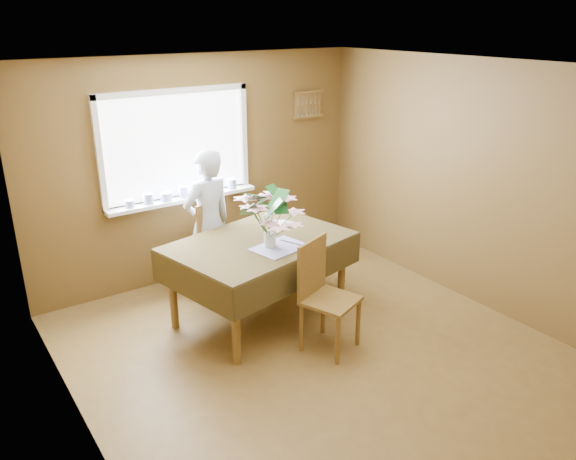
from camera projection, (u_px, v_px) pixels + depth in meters
floor at (323, 357)px, 5.02m from camera, size 4.50×4.50×0.00m
ceiling at (330, 68)px, 4.13m from camera, size 4.50×4.50×0.00m
wall_back at (202, 169)px, 6.31m from camera, size 4.00×0.00×4.00m
wall_left at (76, 291)px, 3.52m from camera, size 0.00×4.50×4.50m
wall_right at (482, 187)px, 5.64m from camera, size 0.00×4.50×4.50m
window_assembly at (179, 166)px, 6.07m from camera, size 1.72×0.20×1.22m
spoon_rack at (308, 104)px, 6.83m from camera, size 0.44×0.05×0.33m
dining_table at (260, 250)px, 5.47m from camera, size 1.91×1.49×0.84m
chair_far at (204, 241)px, 6.12m from camera, size 0.58×0.58×1.04m
chair_near at (322, 291)px, 5.03m from camera, size 0.57×0.57×1.02m
seated_woman at (208, 223)px, 5.94m from camera, size 0.65×0.48×1.61m
flower_bouquet at (270, 214)px, 5.17m from camera, size 0.58×0.58×0.50m
side_plate at (280, 224)px, 5.83m from camera, size 0.30×0.30×0.01m
table_knife at (291, 243)px, 5.35m from camera, size 0.11×0.23×0.00m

